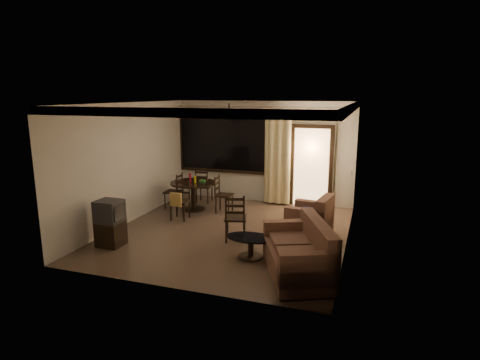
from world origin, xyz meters
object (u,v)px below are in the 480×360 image
(dining_chair_west, at_px, (174,198))
(sofa, at_px, (301,255))
(dining_table, at_px, (193,188))
(dining_chair_south, at_px, (180,207))
(armchair, at_px, (312,220))
(coffee_table, at_px, (251,244))
(side_chair, at_px, (235,227))
(dining_chair_east, at_px, (224,201))
(tv_cabinet, at_px, (110,223))
(dining_chair_north, at_px, (204,192))

(dining_chair_west, height_order, sofa, dining_chair_west)
(sofa, bearing_deg, dining_table, 115.26)
(dining_chair_south, relative_size, armchair, 0.97)
(dining_table, relative_size, coffee_table, 1.28)
(dining_table, xyz_separation_m, armchair, (3.24, -1.00, -0.23))
(dining_chair_south, xyz_separation_m, sofa, (3.32, -2.12, 0.06))
(side_chair, bearing_deg, sofa, 127.07)
(dining_chair_west, height_order, armchair, dining_chair_west)
(dining_chair_east, height_order, tv_cabinet, dining_chair_east)
(dining_chair_south, distance_m, armchair, 3.20)
(dining_table, xyz_separation_m, dining_chair_west, (-0.55, -0.04, -0.30))
(dining_chair_south, bearing_deg, dining_chair_east, 45.70)
(dining_chair_south, distance_m, coffee_table, 2.85)
(tv_cabinet, relative_size, sofa, 0.48)
(dining_chair_south, relative_size, side_chair, 0.94)
(dining_chair_west, distance_m, tv_cabinet, 2.80)
(coffee_table, bearing_deg, side_chair, 126.53)
(tv_cabinet, relative_size, side_chair, 0.93)
(coffee_table, height_order, side_chair, side_chair)
(coffee_table, bearing_deg, armchair, 59.82)
(dining_chair_west, distance_m, dining_chair_north, 0.97)
(dining_chair_north, relative_size, side_chair, 0.94)
(tv_cabinet, bearing_deg, dining_chair_east, 65.71)
(dining_chair_east, bearing_deg, dining_chair_south, 135.70)
(armchair, bearing_deg, sofa, -78.01)
(sofa, bearing_deg, dining_chair_west, 119.91)
(dining_chair_east, bearing_deg, coffee_table, -152.51)
(dining_chair_north, bearing_deg, coffee_table, 122.81)
(dining_chair_north, bearing_deg, dining_table, 90.12)
(dining_chair_south, xyz_separation_m, side_chair, (1.74, -0.92, -0.00))
(dining_chair_north, bearing_deg, dining_chair_south, 90.00)
(dining_table, distance_m, dining_chair_south, 0.90)
(dining_chair_north, relative_size, coffee_table, 1.03)
(dining_chair_west, distance_m, dining_chair_south, 1.01)
(dining_chair_west, relative_size, armchair, 0.97)
(dining_chair_west, height_order, dining_chair_south, same)
(dining_chair_south, height_order, coffee_table, dining_chair_south)
(dining_chair_north, xyz_separation_m, tv_cabinet, (-0.46, -3.62, 0.19))
(sofa, bearing_deg, dining_chair_north, 108.91)
(dining_chair_east, relative_size, tv_cabinet, 1.02)
(dining_table, xyz_separation_m, dining_chair_east, (0.83, 0.04, -0.30))
(tv_cabinet, bearing_deg, dining_table, 80.59)
(tv_cabinet, height_order, coffee_table, tv_cabinet)
(tv_cabinet, height_order, armchair, tv_cabinet)
(dining_chair_west, xyz_separation_m, dining_chair_south, (0.59, -0.81, 0.02))
(dining_table, distance_m, armchair, 3.40)
(armchair, bearing_deg, dining_chair_west, 174.48)
(dining_table, height_order, dining_chair_south, dining_table)
(dining_chair_west, bearing_deg, dining_table, 91.61)
(coffee_table, bearing_deg, dining_chair_east, 120.33)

